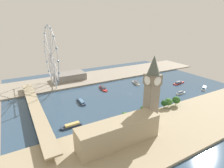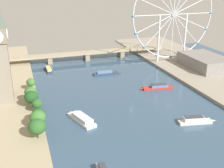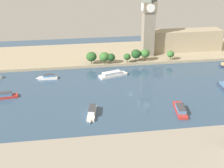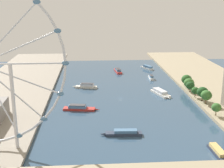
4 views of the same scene
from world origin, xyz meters
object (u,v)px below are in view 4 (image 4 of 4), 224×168
at_px(tour_boat_5, 118,71).
at_px(tour_boat_7, 151,77).
at_px(tour_boat_2, 79,108).
at_px(tour_boat_6, 218,153).
at_px(tour_boat_3, 123,133).
at_px(tour_boat_4, 147,67).
at_px(tour_boat_0, 160,93).
at_px(tour_boat_1, 86,86).

xyz_separation_m(tour_boat_5, tour_boat_7, (-40.62, 40.81, -0.04)).
height_order(tour_boat_2, tour_boat_5, tour_boat_5).
distance_m(tour_boat_2, tour_boat_6, 136.43).
bearing_deg(tour_boat_3, tour_boat_6, 152.38).
bearing_deg(tour_boat_2, tour_boat_4, 69.43).
height_order(tour_boat_4, tour_boat_6, tour_boat_4).
bearing_deg(tour_boat_5, tour_boat_0, -167.21).
distance_m(tour_boat_4, tour_boat_7, 59.01).
height_order(tour_boat_1, tour_boat_4, tour_boat_1).
relative_size(tour_boat_2, tour_boat_3, 1.07).
xyz_separation_m(tour_boat_1, tour_boat_4, (-90.38, -96.10, -0.15)).
height_order(tour_boat_1, tour_boat_3, tour_boat_1).
relative_size(tour_boat_1, tour_boat_2, 0.86).
xyz_separation_m(tour_boat_3, tour_boat_5, (-13.81, -211.08, 0.23)).
bearing_deg(tour_boat_6, tour_boat_7, -179.69).
xyz_separation_m(tour_boat_2, tour_boat_5, (-50.44, -152.17, 0.07)).
xyz_separation_m(tour_boat_0, tour_boat_3, (51.89, 101.99, -0.29)).
xyz_separation_m(tour_boat_1, tour_boat_5, (-44.50, -78.13, -0.27)).
distance_m(tour_boat_4, tour_boat_5, 49.28).
bearing_deg(tour_boat_4, tour_boat_3, 137.77).
relative_size(tour_boat_4, tour_boat_7, 1.19).
distance_m(tour_boat_5, tour_boat_7, 57.58).
distance_m(tour_boat_3, tour_boat_7, 178.76).
height_order(tour_boat_0, tour_boat_2, tour_boat_2).
distance_m(tour_boat_1, tour_boat_6, 192.36).
bearing_deg(tour_boat_5, tour_boat_3, 169.80).
height_order(tour_boat_2, tour_boat_4, tour_boat_4).
distance_m(tour_boat_3, tour_boat_4, 236.70).
bearing_deg(tour_boat_7, tour_boat_3, 163.83).
bearing_deg(tour_boat_3, tour_boat_7, -105.09).
distance_m(tour_boat_1, tour_boat_2, 74.28).
xyz_separation_m(tour_boat_0, tour_boat_1, (82.58, -30.96, 0.21)).
distance_m(tour_boat_2, tour_boat_5, 160.31).
distance_m(tour_boat_0, tour_boat_1, 88.19).
bearing_deg(tour_boat_4, tour_boat_6, 152.77).
xyz_separation_m(tour_boat_2, tour_boat_3, (-36.62, 58.91, -0.16)).
distance_m(tour_boat_4, tour_boat_6, 264.94).
relative_size(tour_boat_1, tour_boat_5, 0.90).
bearing_deg(tour_boat_3, tour_boat_4, -101.97).
distance_m(tour_boat_0, tour_boat_4, 127.30).
height_order(tour_boat_4, tour_boat_7, tour_boat_4).
bearing_deg(tour_boat_2, tour_boat_7, 59.67).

